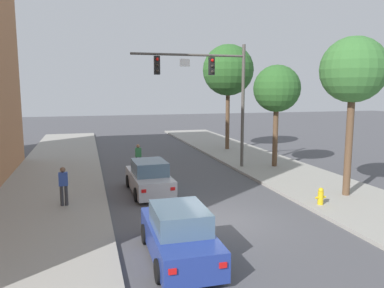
# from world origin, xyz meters

# --- Properties ---
(ground_plane) EXTENTS (120.00, 120.00, 0.00)m
(ground_plane) POSITION_xyz_m (0.00, 0.00, 0.00)
(ground_plane) COLOR #4C4C51
(sidewalk_left) EXTENTS (5.00, 60.00, 0.15)m
(sidewalk_left) POSITION_xyz_m (-6.50, 0.00, 0.07)
(sidewalk_left) COLOR #99968E
(sidewalk_left) RESTS_ON ground
(sidewalk_right) EXTENTS (5.00, 60.00, 0.15)m
(sidewalk_right) POSITION_xyz_m (6.50, 0.00, 0.07)
(sidewalk_right) COLOR #99968E
(sidewalk_right) RESTS_ON ground
(traffic_signal_mast) EXTENTS (6.95, 0.38, 7.50)m
(traffic_signal_mast) POSITION_xyz_m (2.62, 8.72, 5.36)
(traffic_signal_mast) COLOR #514C47
(traffic_signal_mast) RESTS_ON sidewalk_right
(car_lead_silver) EXTENTS (1.93, 4.29, 1.60)m
(car_lead_silver) POSITION_xyz_m (-1.94, 4.73, 0.72)
(car_lead_silver) COLOR #B7B7BC
(car_lead_silver) RESTS_ON ground
(car_following_blue) EXTENTS (1.88, 4.26, 1.60)m
(car_following_blue) POSITION_xyz_m (-2.25, -2.58, 0.72)
(car_following_blue) COLOR navy
(car_following_blue) RESTS_ON ground
(pedestrian_sidewalk_left_walker) EXTENTS (0.36, 0.22, 1.64)m
(pedestrian_sidewalk_left_walker) POSITION_xyz_m (-5.77, 3.24, 1.06)
(pedestrian_sidewalk_left_walker) COLOR #333338
(pedestrian_sidewalk_left_walker) RESTS_ON sidewalk_left
(pedestrian_crossing_road) EXTENTS (0.36, 0.22, 1.64)m
(pedestrian_crossing_road) POSITION_xyz_m (-1.76, 9.92, 0.91)
(pedestrian_crossing_road) COLOR #333338
(pedestrian_crossing_road) RESTS_ON ground
(fire_hydrant) EXTENTS (0.48, 0.24, 0.72)m
(fire_hydrant) POSITION_xyz_m (4.65, 0.45, 0.51)
(fire_hydrant) COLOR gold
(fire_hydrant) RESTS_ON sidewalk_right
(street_tree_nearest) EXTENTS (2.90, 2.90, 7.13)m
(street_tree_nearest) POSITION_xyz_m (6.65, 1.40, 5.76)
(street_tree_nearest) COLOR brown
(street_tree_nearest) RESTS_ON sidewalk_right
(street_tree_second) EXTENTS (2.89, 2.89, 6.31)m
(street_tree_second) POSITION_xyz_m (6.62, 8.22, 4.97)
(street_tree_second) COLOR brown
(street_tree_second) RESTS_ON sidewalk_right
(street_tree_third) EXTENTS (4.03, 4.03, 8.33)m
(street_tree_third) POSITION_xyz_m (6.22, 15.49, 6.44)
(street_tree_third) COLOR brown
(street_tree_third) RESTS_ON sidewalk_right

